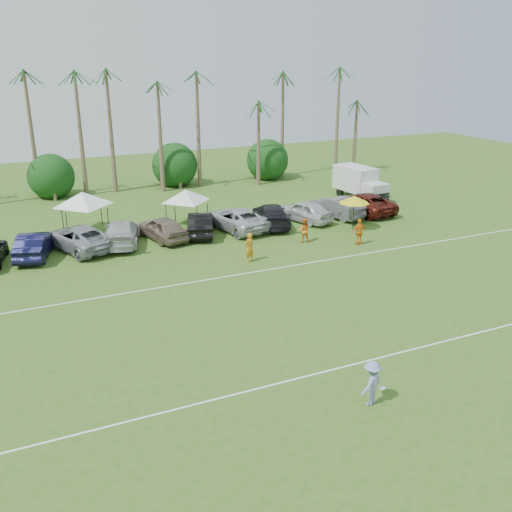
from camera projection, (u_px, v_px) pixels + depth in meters
name	position (u px, v px, depth m)	size (l,w,h in m)	color
ground	(322.00, 404.00, 22.38)	(120.00, 120.00, 0.00)	#375C1B
field_lines	(242.00, 321.00, 29.23)	(80.00, 12.10, 0.01)	white
palm_tree_3	(17.00, 88.00, 48.42)	(2.40, 2.40, 11.90)	brown
palm_tree_4	(69.00, 117.00, 50.85)	(2.40, 2.40, 8.90)	brown
palm_tree_5	(113.00, 105.00, 52.10)	(2.40, 2.40, 9.90)	brown
palm_tree_6	(155.00, 94.00, 53.36)	(2.40, 2.40, 10.90)	brown
palm_tree_7	(196.00, 84.00, 54.62)	(2.40, 2.40, 11.90)	brown
palm_tree_8	(244.00, 109.00, 57.44)	(2.40, 2.40, 8.90)	brown
palm_tree_9	(288.00, 99.00, 59.08)	(2.40, 2.40, 9.90)	brown
palm_tree_10	(330.00, 89.00, 60.73)	(2.40, 2.40, 10.90)	brown
palm_tree_11	(362.00, 80.00, 61.99)	(2.40, 2.40, 11.90)	brown
bush_tree_1	(52.00, 179.00, 52.86)	(4.00, 4.00, 4.00)	brown
bush_tree_2	(177.00, 169.00, 57.51)	(4.00, 4.00, 4.00)	brown
bush_tree_3	(266.00, 162.00, 61.39)	(4.00, 4.00, 4.00)	brown
sideline_player_a	(249.00, 247.00, 37.17)	(0.71, 0.47, 1.96)	orange
sideline_player_b	(304.00, 230.00, 41.02)	(0.86, 0.67, 1.77)	orange
sideline_player_c	(359.00, 232.00, 40.44)	(1.11, 0.46, 1.90)	orange
box_truck	(360.00, 182.00, 52.77)	(2.71, 5.86, 2.92)	silver
canopy_tent_left	(82.00, 192.00, 42.42)	(4.54, 4.54, 3.68)	black
canopy_tent_right	(185.00, 190.00, 44.63)	(4.05, 4.05, 3.28)	black
market_umbrella	(354.00, 199.00, 43.43)	(2.37, 2.37, 2.64)	black
frisbee_player	(371.00, 383.00, 22.08)	(1.38, 1.12, 1.86)	#8792C0
parked_car_1	(35.00, 244.00, 38.08)	(1.82, 5.21, 1.72)	#101034
parked_car_2	(79.00, 238.00, 39.45)	(2.85, 6.18, 1.72)	#9295A0
parked_car_3	(122.00, 232.00, 40.62)	(2.41, 5.92, 1.72)	#BCBCBD
parked_car_4	(162.00, 228.00, 41.58)	(2.03, 5.04, 1.72)	#7D6B57
parked_car_5	(200.00, 223.00, 42.72)	(1.82, 5.21, 1.72)	black
parked_car_6	(236.00, 219.00, 43.92)	(2.85, 6.18, 1.72)	#B6B9BD
parked_car_7	(271.00, 215.00, 44.95)	(2.41, 5.92, 1.72)	black
parked_car_8	(304.00, 211.00, 46.00)	(2.03, 5.04, 1.72)	silver
parked_car_9	(335.00, 207.00, 47.18)	(1.82, 5.21, 1.72)	slate
parked_car_10	(364.00, 203.00, 48.45)	(2.85, 6.18, 1.72)	#561810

